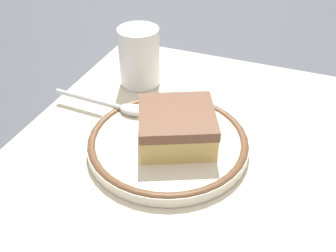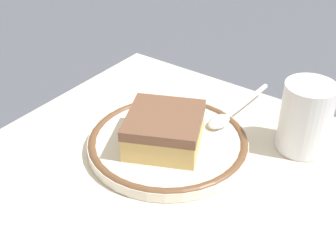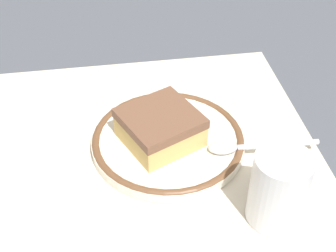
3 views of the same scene
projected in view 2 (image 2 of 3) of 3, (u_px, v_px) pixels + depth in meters
name	position (u px, v px, depth m)	size (l,w,h in m)	color
ground_plane	(176.00, 166.00, 0.54)	(2.40, 2.40, 0.00)	#4C515B
placemat	(176.00, 166.00, 0.54)	(0.46, 0.42, 0.00)	beige
plate	(168.00, 143.00, 0.56)	(0.20, 0.20, 0.02)	silver
cake_slice	(164.00, 130.00, 0.54)	(0.11, 0.12, 0.04)	#DBB76B
spoon	(230.00, 113.00, 0.60)	(0.02, 0.14, 0.01)	silver
cup	(305.00, 122.00, 0.55)	(0.06, 0.06, 0.09)	white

